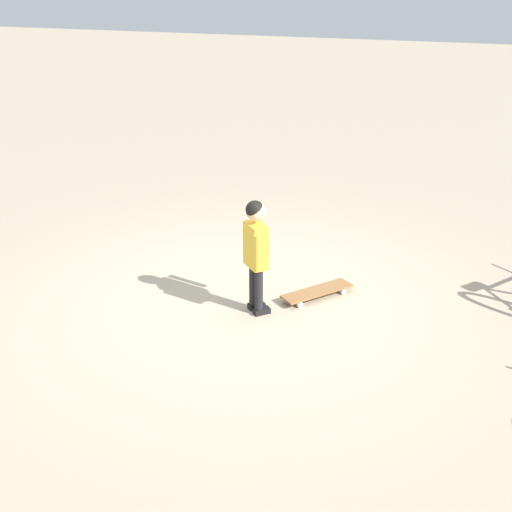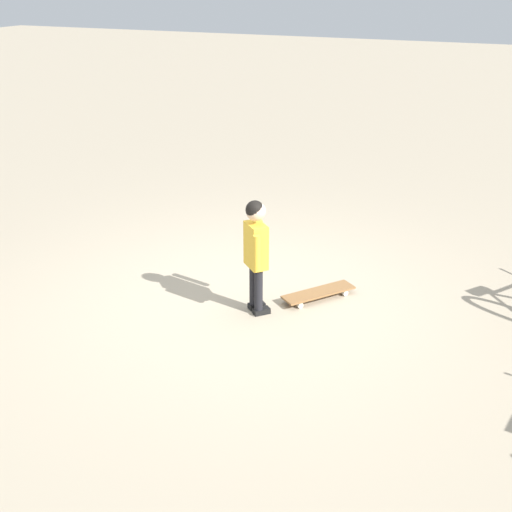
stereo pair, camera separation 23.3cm
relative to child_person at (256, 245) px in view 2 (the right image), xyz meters
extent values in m
plane|color=tan|center=(0.17, -0.19, -0.66)|extent=(50.00, 50.00, 0.00)
cylinder|color=black|center=(0.04, -0.04, -0.42)|extent=(0.08, 0.08, 0.42)
cube|color=black|center=(0.02, -0.06, -0.63)|extent=(0.16, 0.16, 0.05)
cylinder|color=black|center=(-0.04, 0.04, -0.42)|extent=(0.08, 0.08, 0.42)
cube|color=black|center=(-0.06, 0.02, -0.63)|extent=(0.16, 0.16, 0.05)
cube|color=gold|center=(0.00, 0.00, -0.01)|extent=(0.27, 0.27, 0.40)
cylinder|color=gold|center=(0.04, -0.18, -0.01)|extent=(0.06, 0.06, 0.32)
cylinder|color=gold|center=(-0.07, 0.15, -0.01)|extent=(0.06, 0.06, 0.32)
sphere|color=beige|center=(0.00, 0.00, 0.31)|extent=(0.17, 0.17, 0.17)
sphere|color=black|center=(0.01, 0.01, 0.32)|extent=(0.16, 0.16, 0.16)
cube|color=olive|center=(-0.44, -0.47, -0.59)|extent=(0.59, 0.69, 0.02)
cube|color=#B7B7BC|center=(-0.60, -0.67, -0.61)|extent=(0.11, 0.09, 0.02)
cube|color=#B7B7BC|center=(-0.28, -0.26, -0.61)|extent=(0.11, 0.09, 0.02)
cylinder|color=beige|center=(-0.54, -0.71, -0.63)|extent=(0.06, 0.06, 0.06)
cylinder|color=beige|center=(-0.65, -0.62, -0.63)|extent=(0.06, 0.06, 0.06)
cylinder|color=beige|center=(-0.23, -0.31, -0.63)|extent=(0.06, 0.06, 0.06)
cylinder|color=beige|center=(-0.34, -0.22, -0.63)|extent=(0.06, 0.06, 0.06)
camera|label=1|loc=(-1.84, 4.86, 2.19)|focal=45.60mm
camera|label=2|loc=(-2.05, 4.77, 2.19)|focal=45.60mm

